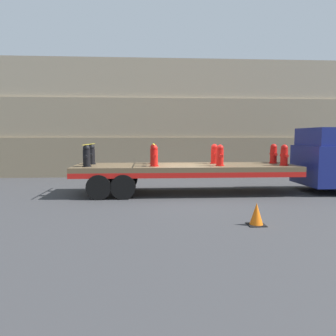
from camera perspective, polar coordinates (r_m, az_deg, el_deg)
ground_plane at (r=13.80m, az=3.05°, el=-4.40°), size 120.00×120.00×0.00m
rock_cliff at (r=20.95m, az=0.72°, el=8.49°), size 60.00×3.30×6.93m
truck_cab at (r=15.71m, az=26.84°, el=1.34°), size 2.55×2.71×2.74m
flatbed_trailer at (r=13.62m, az=0.83°, el=-0.38°), size 9.12×2.66×1.20m
fire_hydrant_black_near_0 at (r=13.17m, az=-13.99°, el=2.03°), size 0.36×0.60×0.85m
fire_hydrant_black_far_0 at (r=14.28m, az=-13.18°, el=2.30°), size 0.36×0.60×0.85m
fire_hydrant_red_near_1 at (r=12.96m, az=-2.42°, el=2.13°), size 0.36×0.60×0.85m
fire_hydrant_red_far_1 at (r=14.09m, az=-2.53°, el=2.40°), size 0.36×0.60×0.85m
fire_hydrant_red_near_2 at (r=13.29m, az=9.04°, el=2.15°), size 0.36×0.60×0.85m
fire_hydrant_red_far_2 at (r=14.39m, az=8.05°, el=2.41°), size 0.36×0.60×0.85m
fire_hydrant_red_near_3 at (r=14.10m, az=19.57°, el=2.09°), size 0.36×0.60×0.85m
fire_hydrant_red_far_3 at (r=15.15m, az=17.89°, el=2.35°), size 0.36×0.60×0.85m
cargo_strap_rear at (r=13.71m, az=-13.61°, el=4.04°), size 0.05×2.77×0.01m
cargo_strap_middle at (r=13.51m, az=-2.49°, el=4.17°), size 0.05×2.77×0.01m
traffic_cone at (r=9.14m, az=15.15°, el=-7.80°), size 0.46×0.46×0.61m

